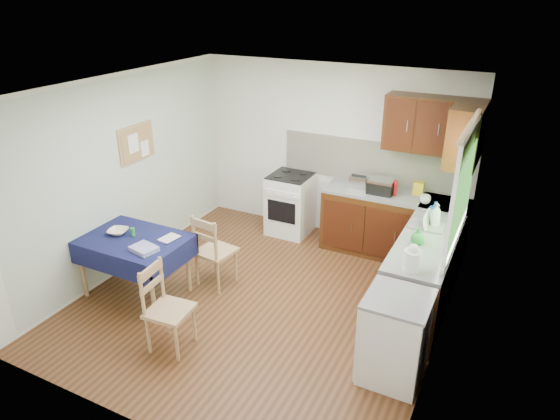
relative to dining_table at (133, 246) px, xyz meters
The scene contains 33 objects.
floor 1.66m from the dining_table, 21.11° to the left, with size 4.20×4.20×0.00m, color #442712.
ceiling 2.40m from the dining_table, 21.11° to the left, with size 4.00×4.20×0.02m, color white.
wall_back 3.07m from the dining_table, 61.72° to the left, with size 4.00×0.02×2.50m, color white.
wall_front 2.19m from the dining_table, 47.38° to the right, with size 4.00×0.02×2.50m, color white.
wall_left 0.99m from the dining_table, 136.21° to the left, with size 0.02×4.20×2.50m, color silver.
wall_right 3.52m from the dining_table, ahead, with size 0.02×4.20×2.50m, color white.
base_cabinets 3.33m from the dining_table, 33.00° to the left, with size 1.90×2.30×0.86m.
worktop_back 3.42m from the dining_table, 43.51° to the left, with size 1.90×0.60×0.04m, color slate.
worktop_right 3.36m from the dining_table, 21.01° to the left, with size 0.60×1.70×0.04m, color slate.
worktop_corner 3.92m from the dining_table, 36.94° to the left, with size 0.60×0.60×0.04m, color slate.
splashback 3.40m from the dining_table, 51.77° to the left, with size 2.70×0.02×0.60m, color white.
upper_cabinets 3.96m from the dining_table, 38.54° to the left, with size 1.20×0.85×0.70m.
stove 2.53m from the dining_table, 68.49° to the left, with size 0.60×0.61×0.92m.
window 3.75m from the dining_table, 20.21° to the left, with size 0.04×1.48×1.26m.
fridge 3.13m from the dining_table, ahead, with size 0.58×0.60×0.89m.
corkboard 1.38m from the dining_table, 122.64° to the left, with size 0.04×0.62×0.47m.
dining_table is the anchor object (origin of this frame).
chair_far 0.94m from the dining_table, 38.51° to the left, with size 0.48×0.48×0.96m.
chair_near 1.13m from the dining_table, 32.87° to the right, with size 0.45×0.45×0.94m.
toaster 3.08m from the dining_table, 50.34° to the left, with size 0.24×0.15×0.19m.
sandwich_press 3.27m from the dining_table, 45.42° to the left, with size 0.33×0.29×0.19m.
sauce_bottle 3.39m from the dining_table, 42.80° to the left, with size 0.05×0.05×0.21m, color #AE0D16.
yellow_packet 3.70m from the dining_table, 42.01° to the left, with size 0.13×0.09×0.18m, color gold.
dish_rack 3.43m from the dining_table, 26.86° to the left, with size 0.38×0.29×0.18m.
kettle 3.17m from the dining_table, ahead, with size 0.17×0.17×0.29m.
cup 3.65m from the dining_table, 37.48° to the left, with size 0.13×0.13×0.11m, color white.
soap_bottle_a 3.53m from the dining_table, 26.91° to the left, with size 0.11×0.11×0.29m, color white.
soap_bottle_b 3.61m from the dining_table, 31.63° to the left, with size 0.08×0.08×0.18m, color #1E61AF.
soap_bottle_c 3.24m from the dining_table, 19.33° to the left, with size 0.15×0.15×0.19m, color #227C30.
plate_bowl 0.25m from the dining_table, behind, with size 0.23×0.23×0.06m, color beige.
book 0.39m from the dining_table, 28.98° to the left, with size 0.17×0.23×0.02m, color white.
spice_jar 0.16m from the dining_table, 105.95° to the left, with size 0.05×0.05×0.10m, color green.
tea_towel 0.40m from the dining_table, 27.40° to the right, with size 0.28×0.22×0.05m, color navy.
Camera 1 is at (2.42, -4.37, 3.43)m, focal length 32.00 mm.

